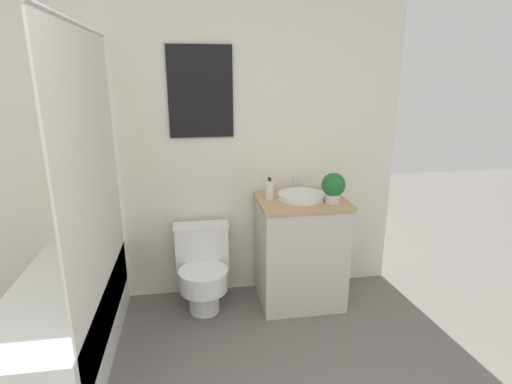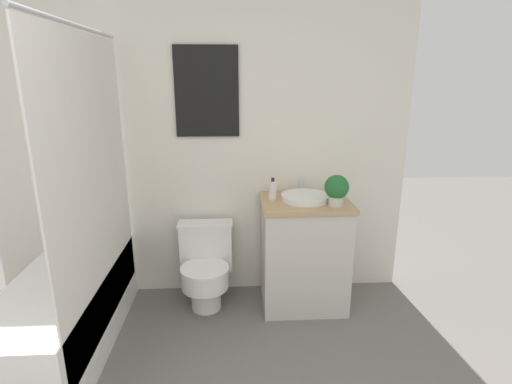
{
  "view_description": "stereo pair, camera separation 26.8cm",
  "coord_description": "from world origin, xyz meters",
  "px_view_note": "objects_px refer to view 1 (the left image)",
  "views": [
    {
      "loc": [
        0.0,
        -0.61,
        1.71
      ],
      "look_at": [
        0.41,
        1.94,
        0.96
      ],
      "focal_mm": 28.0,
      "sensor_mm": 36.0,
      "label": 1
    },
    {
      "loc": [
        0.27,
        -0.64,
        1.71
      ],
      "look_at": [
        0.41,
        1.94,
        0.96
      ],
      "focal_mm": 28.0,
      "sensor_mm": 36.0,
      "label": 2
    }
  ],
  "objects_px": {
    "toilet": "(203,268)",
    "soap_bottle": "(269,190)",
    "potted_plant": "(333,187)",
    "sink": "(301,196)"
  },
  "relations": [
    {
      "from": "sink",
      "to": "soap_bottle",
      "type": "height_order",
      "value": "soap_bottle"
    },
    {
      "from": "toilet",
      "to": "soap_bottle",
      "type": "height_order",
      "value": "soap_bottle"
    },
    {
      "from": "sink",
      "to": "soap_bottle",
      "type": "distance_m",
      "value": 0.24
    },
    {
      "from": "potted_plant",
      "to": "toilet",
      "type": "bearing_deg",
      "value": 171.1
    },
    {
      "from": "soap_bottle",
      "to": "potted_plant",
      "type": "relative_size",
      "value": 0.75
    },
    {
      "from": "toilet",
      "to": "potted_plant",
      "type": "height_order",
      "value": "potted_plant"
    },
    {
      "from": "toilet",
      "to": "sink",
      "type": "relative_size",
      "value": 1.62
    },
    {
      "from": "toilet",
      "to": "sink",
      "type": "xyz_separation_m",
      "value": [
        0.75,
        -0.01,
        0.54
      ]
    },
    {
      "from": "toilet",
      "to": "potted_plant",
      "type": "bearing_deg",
      "value": -8.9
    },
    {
      "from": "toilet",
      "to": "sink",
      "type": "bearing_deg",
      "value": -0.61
    }
  ]
}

